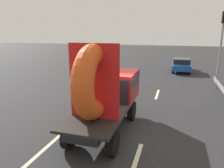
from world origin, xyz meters
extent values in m
plane|color=#28282B|center=(0.00, 0.00, 0.00)|extent=(120.00, 120.00, 0.00)
cylinder|color=black|center=(-1.16, 1.55, 0.46)|extent=(0.28, 0.93, 0.93)
cylinder|color=black|center=(0.54, 1.55, 0.46)|extent=(0.28, 0.93, 0.93)
cylinder|color=black|center=(-1.16, -1.73, 0.46)|extent=(0.28, 0.93, 0.93)
cylinder|color=black|center=(0.54, -1.73, 0.46)|extent=(0.28, 0.93, 0.93)
cube|color=black|center=(-0.31, -0.02, 0.91)|extent=(1.30, 5.30, 0.25)
cube|color=maroon|center=(-0.31, 1.55, 1.71)|extent=(2.00, 2.15, 1.35)
cube|color=black|center=(-0.31, 1.50, 2.01)|extent=(2.02, 2.05, 0.44)
cube|color=black|center=(-0.31, -1.10, 1.09)|extent=(2.00, 3.14, 0.10)
cube|color=black|center=(-0.31, 0.43, 1.69)|extent=(1.80, 0.08, 1.10)
torus|color=#D84C19|center=(-0.31, -1.25, 2.51)|extent=(0.76, 2.75, 2.75)
cube|color=red|center=(-0.31, -1.25, 2.51)|extent=(1.90, 0.03, 2.75)
cylinder|color=black|center=(2.29, 17.29, 0.33)|extent=(0.23, 0.67, 0.67)
cylinder|color=black|center=(3.92, 17.29, 0.33)|extent=(0.23, 0.67, 0.67)
cylinder|color=black|center=(2.29, 14.48, 0.33)|extent=(0.23, 0.67, 0.67)
cylinder|color=black|center=(3.92, 14.48, 0.33)|extent=(0.23, 0.67, 0.67)
cube|color=#194C99|center=(3.10, 15.89, 0.62)|extent=(1.88, 4.38, 0.57)
cube|color=black|center=(3.10, 15.78, 1.17)|extent=(1.69, 2.45, 0.52)
cylinder|color=gray|center=(5.86, 10.88, 2.45)|extent=(0.16, 0.16, 4.91)
cube|color=black|center=(5.86, 10.88, 5.36)|extent=(0.30, 0.36, 0.90)
cylinder|color=slate|center=(5.58, 6.11, 0.28)|extent=(0.10, 0.10, 0.55)
cylinder|color=slate|center=(5.58, 8.97, 0.28)|extent=(0.10, 0.10, 0.55)
cube|color=beige|center=(-2.01, -2.08, 0.00)|extent=(0.16, 2.75, 0.01)
cube|color=beige|center=(-2.01, 5.89, 0.00)|extent=(0.16, 2.49, 0.01)
cube|color=beige|center=(1.40, -2.01, 0.00)|extent=(0.16, 2.66, 0.01)
cube|color=beige|center=(1.40, 6.29, 0.00)|extent=(0.16, 2.34, 0.01)
camera|label=1|loc=(2.43, -8.02, 4.28)|focal=33.47mm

